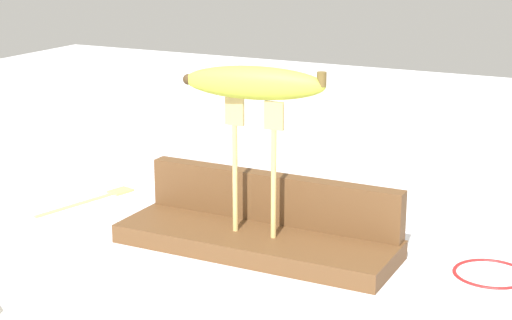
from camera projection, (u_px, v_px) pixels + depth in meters
The scene contains 7 objects.
ground_plane at pixel (256, 250), 1.11m from camera, with size 3.00×3.00×0.00m, color silver.
wooden_board at pixel (256, 242), 1.11m from camera, with size 0.38×0.13×0.03m, color brown.
board_backstop at pixel (273, 198), 1.14m from camera, with size 0.37×0.02×0.07m, color brown.
fork_stand_center at pixel (254, 155), 1.07m from camera, with size 0.08×0.01×0.18m.
banana_raised_center at pixel (254, 83), 1.05m from camera, with size 0.19×0.07×0.04m.
fork_fallen_near at pixel (97, 197), 1.32m from camera, with size 0.06×0.18×0.01m.
wire_coil at pixel (491, 272), 1.04m from camera, with size 0.09×0.09×0.01m, color red.
Camera 1 is at (0.47, -0.93, 0.42)m, focal length 58.69 mm.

